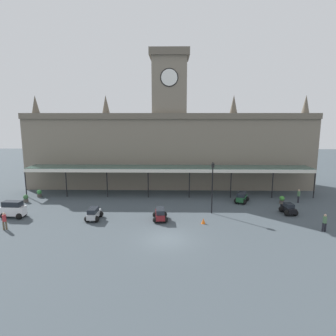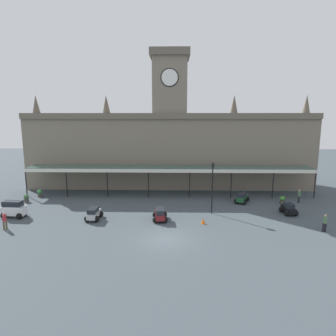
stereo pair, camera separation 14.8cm
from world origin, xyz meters
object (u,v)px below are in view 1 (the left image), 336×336
car_silver_estate (94,214)px  car_green_estate (242,198)px  victorian_lamppost (212,182)px  pedestrian_beside_cars (299,195)px  traffic_cone (203,221)px  car_maroon_estate (160,215)px  pedestrian_crossing_forecourt (325,222)px  car_white_van (13,210)px  planter_near_kerb (26,198)px  pedestrian_near_entrance (4,220)px  planter_forecourt_centre (282,200)px  car_black_sedan (288,209)px  planter_by_canopy (39,193)px

car_silver_estate → car_green_estate: bearing=20.8°
car_green_estate → victorian_lamppost: 6.53m
pedestrian_beside_cars → traffic_cone: (-12.38, -7.33, -0.63)m
car_maroon_estate → pedestrian_crossing_forecourt: 15.45m
car_white_van → planter_near_kerb: car_white_van is taller
pedestrian_near_entrance → victorian_lamppost: bearing=14.2°
victorian_lamppost → pedestrian_near_entrance: bearing=-165.8°
traffic_cone → planter_near_kerb: bearing=162.0°
planter_near_kerb → pedestrian_near_entrance: bearing=-74.4°
traffic_cone → planter_forecourt_centre: planter_forecourt_centre is taller
car_maroon_estate → car_silver_estate: size_ratio=1.02×
pedestrian_beside_cars → car_white_van: bearing=-169.5°
car_black_sedan → car_silver_estate: bearing=-174.0°
car_black_sedan → traffic_cone: 10.02m
planter_forecourt_centre → car_white_van: bearing=-169.7°
car_maroon_estate → car_white_van: 15.36m
pedestrian_near_entrance → planter_near_kerb: pedestrian_near_entrance is taller
pedestrian_beside_cars → planter_by_canopy: 32.97m
pedestrian_beside_cars → planter_near_kerb: pedestrian_beside_cars is taller
traffic_cone → pedestrian_beside_cars: bearing=30.6°
car_maroon_estate → victorian_lamppost: 6.66m
traffic_cone → planter_by_canopy: bearing=155.8°
car_black_sedan → car_maroon_estate: size_ratio=0.92×
car_green_estate → pedestrian_near_entrance: size_ratio=1.45×
car_maroon_estate → traffic_cone: 4.41m
car_maroon_estate → planter_forecourt_centre: bearing=22.3°
car_maroon_estate → car_silver_estate: bearing=179.3°
pedestrian_crossing_forecourt → car_black_sedan: bearing=105.8°
car_green_estate → car_white_van: size_ratio=0.99×
car_black_sedan → pedestrian_beside_cars: bearing=56.0°
pedestrian_near_entrance → planter_forecourt_centre: (28.88, 8.71, -0.42)m
car_maroon_estate → planter_by_canopy: 18.25m
car_silver_estate → pedestrian_beside_cars: bearing=15.2°
pedestrian_crossing_forecourt → planter_forecourt_centre: (-0.72, 8.59, -0.42)m
car_green_estate → traffic_cone: 9.05m
victorian_lamppost → traffic_cone: bearing=-111.1°
car_green_estate → planter_near_kerb: (-26.56, -0.37, -0.07)m
car_silver_estate → planter_near_kerb: (-10.03, 5.92, -0.07)m
pedestrian_beside_cars → planter_forecourt_centre: pedestrian_beside_cars is taller
car_black_sedan → planter_by_canopy: car_black_sedan is taller
car_silver_estate → pedestrian_beside_cars: (23.49, 6.39, 0.34)m
pedestrian_beside_cars → victorian_lamppost: bearing=-159.5°
planter_by_canopy → car_green_estate: bearing=-4.4°
traffic_cone → car_green_estate: bearing=53.1°
traffic_cone → planter_forecourt_centre: (10.19, 6.83, 0.21)m
pedestrian_crossing_forecourt → pedestrian_beside_cars: bearing=80.8°
car_black_sedan → pedestrian_crossing_forecourt: (1.38, -4.87, 0.41)m
planter_near_kerb → car_black_sedan: bearing=-7.0°
car_green_estate → victorian_lamppost: size_ratio=0.43×
car_green_estate → planter_forecourt_centre: 4.78m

